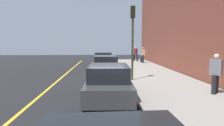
# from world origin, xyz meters

# --- Properties ---
(ground_plane) EXTENTS (56.00, 56.00, 0.00)m
(ground_plane) POSITION_xyz_m (0.00, 0.00, 0.00)
(ground_plane) COLOR black
(sidewalk) EXTENTS (28.00, 4.60, 0.15)m
(sidewalk) POSITION_xyz_m (0.00, -3.30, 0.07)
(sidewalk) COLOR gray
(sidewalk) RESTS_ON ground
(lane_stripe_centre) EXTENTS (28.00, 0.14, 0.01)m
(lane_stripe_centre) POSITION_xyz_m (0.00, 3.20, 0.00)
(lane_stripe_centre) COLOR gold
(lane_stripe_centre) RESTS_ON ground
(parked_car_charcoal) EXTENTS (4.36, 2.00, 1.51)m
(parked_car_charcoal) POSITION_xyz_m (-5.69, 0.07, 0.76)
(parked_car_charcoal) COLOR black
(parked_car_charcoal) RESTS_ON ground
(parked_car_red) EXTENTS (4.24, 2.02, 1.51)m
(parked_car_red) POSITION_xyz_m (0.53, 0.12, 0.76)
(parked_car_red) COLOR black
(parked_car_red) RESTS_ON ground
(parked_car_green) EXTENTS (4.18, 2.02, 1.51)m
(parked_car_green) POSITION_xyz_m (5.95, 0.20, 0.76)
(parked_car_green) COLOR black
(parked_car_green) RESTS_ON ground
(pedestrian_tan_coat) EXTENTS (0.60, 0.53, 1.84)m
(pedestrian_tan_coat) POSITION_xyz_m (9.10, -4.44, 1.13)
(pedestrian_tan_coat) COLOR black
(pedestrian_tan_coat) RESTS_ON sidewalk
(pedestrian_burgundy_coat) EXTENTS (0.58, 0.55, 1.83)m
(pedestrian_burgundy_coat) POSITION_xyz_m (11.29, -3.96, 1.13)
(pedestrian_burgundy_coat) COLOR black
(pedestrian_burgundy_coat) RESTS_ON sidewalk
(pedestrian_grey_coat) EXTENTS (0.56, 0.56, 1.80)m
(pedestrian_grey_coat) POSITION_xyz_m (-5.35, -4.76, 1.11)
(pedestrian_grey_coat) COLOR black
(pedestrian_grey_coat) RESTS_ON sidewalk
(traffic_light_pole) EXTENTS (0.35, 0.26, 4.48)m
(traffic_light_pole) POSITION_xyz_m (-1.83, -1.52, 3.17)
(traffic_light_pole) COLOR #2D2D19
(traffic_light_pole) RESTS_ON sidewalk
(rolling_suitcase) EXTENTS (0.34, 0.22, 0.90)m
(rolling_suitcase) POSITION_xyz_m (9.57, -4.37, 0.42)
(rolling_suitcase) COLOR #191E38
(rolling_suitcase) RESTS_ON sidewalk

